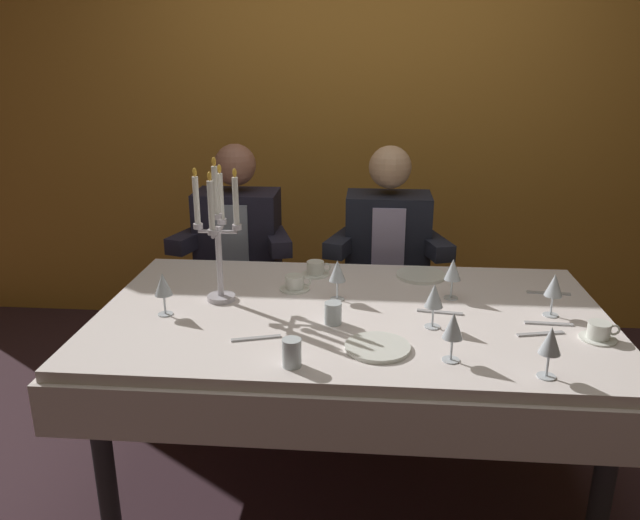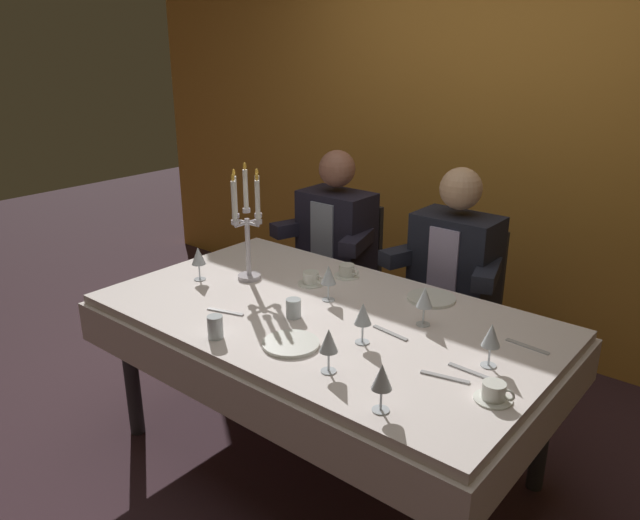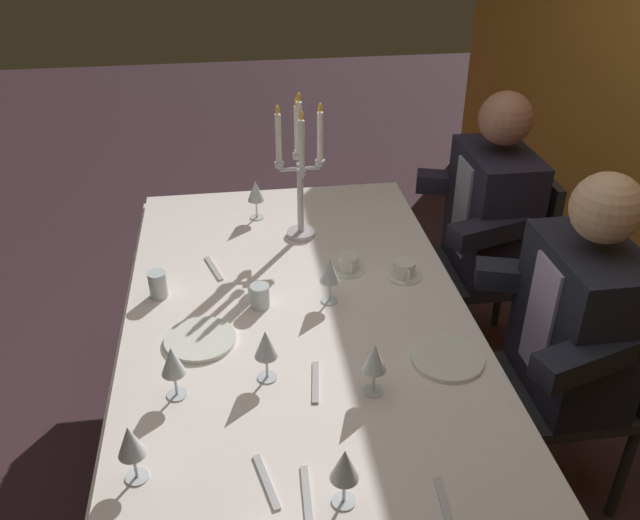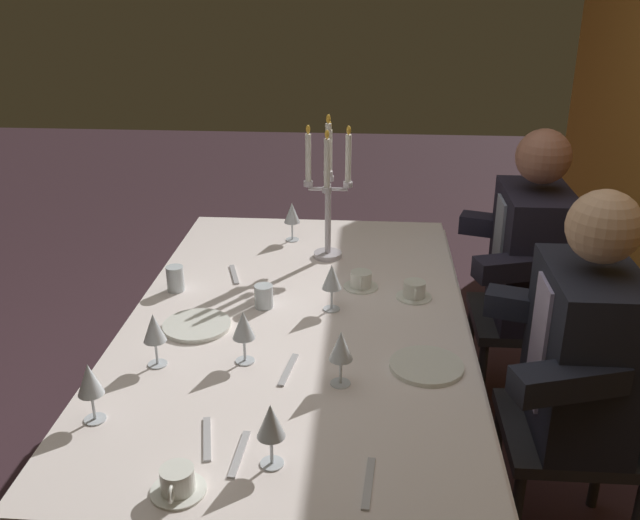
{
  "view_description": "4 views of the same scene",
  "coord_description": "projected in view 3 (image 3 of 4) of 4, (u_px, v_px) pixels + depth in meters",
  "views": [
    {
      "loc": [
        0.06,
        -2.15,
        1.66
      ],
      "look_at": [
        -0.12,
        0.02,
        0.93
      ],
      "focal_mm": 34.67,
      "sensor_mm": 36.0,
      "label": 1
    },
    {
      "loc": [
        1.5,
        -1.83,
        1.83
      ],
      "look_at": [
        -0.06,
        0.05,
        0.95
      ],
      "focal_mm": 34.49,
      "sensor_mm": 36.0,
      "label": 2
    },
    {
      "loc": [
        1.74,
        -0.18,
        2.0
      ],
      "look_at": [
        -0.12,
        0.09,
        0.86
      ],
      "focal_mm": 37.59,
      "sensor_mm": 36.0,
      "label": 3
    },
    {
      "loc": [
        2.04,
        0.23,
        1.81
      ],
      "look_at": [
        -0.07,
        0.07,
        0.92
      ],
      "focal_mm": 39.5,
      "sensor_mm": 36.0,
      "label": 4
    }
  ],
  "objects": [
    {
      "name": "ground_plane",
      "position": [
        302.0,
        473.0,
        2.53
      ],
      "size": [
        12.0,
        12.0,
        0.0
      ],
      "primitive_type": "plane",
      "color": "#3C262E"
    },
    {
      "name": "dining_table",
      "position": [
        299.0,
        344.0,
        2.21
      ],
      "size": [
        1.94,
        1.14,
        0.74
      ],
      "color": "white",
      "rests_on": "ground_plane"
    },
    {
      "name": "candelabra",
      "position": [
        300.0,
        172.0,
        2.46
      ],
      "size": [
        0.19,
        0.19,
        0.56
      ],
      "color": "silver",
      "rests_on": "dining_table"
    },
    {
      "name": "dinner_plate_0",
      "position": [
        200.0,
        339.0,
        2.02
      ],
      "size": [
        0.22,
        0.22,
        0.01
      ],
      "primitive_type": "cylinder",
      "color": "white",
      "rests_on": "dining_table"
    },
    {
      "name": "dinner_plate_1",
      "position": [
        447.0,
        358.0,
        1.95
      ],
      "size": [
        0.21,
        0.21,
        0.01
      ],
      "primitive_type": "cylinder",
      "color": "white",
      "rests_on": "dining_table"
    },
    {
      "name": "wine_glass_0",
      "position": [
        172.0,
        362.0,
        1.77
      ],
      "size": [
        0.07,
        0.07,
        0.16
      ],
      "color": "silver",
      "rests_on": "dining_table"
    },
    {
      "name": "wine_glass_1",
      "position": [
        256.0,
        192.0,
        2.66
      ],
      "size": [
        0.07,
        0.07,
        0.16
      ],
      "color": "silver",
      "rests_on": "dining_table"
    },
    {
      "name": "wine_glass_2",
      "position": [
        266.0,
        345.0,
        1.83
      ],
      "size": [
        0.07,
        0.07,
        0.16
      ],
      "color": "silver",
      "rests_on": "dining_table"
    },
    {
      "name": "wine_glass_3",
      "position": [
        330.0,
        272.0,
        2.15
      ],
      "size": [
        0.07,
        0.07,
        0.16
      ],
      "color": "silver",
      "rests_on": "dining_table"
    },
    {
      "name": "wine_glass_4",
      "position": [
        130.0,
        443.0,
        1.52
      ],
      "size": [
        0.07,
        0.07,
        0.16
      ],
      "color": "silver",
      "rests_on": "dining_table"
    },
    {
      "name": "wine_glass_5",
      "position": [
        375.0,
        359.0,
        1.78
      ],
      "size": [
        0.07,
        0.07,
        0.16
      ],
      "color": "silver",
      "rests_on": "dining_table"
    },
    {
      "name": "wine_glass_6",
      "position": [
        345.0,
        466.0,
        1.46
      ],
      "size": [
        0.07,
        0.07,
        0.16
      ],
      "color": "silver",
      "rests_on": "dining_table"
    },
    {
      "name": "water_tumbler_0",
      "position": [
        260.0,
        296.0,
        2.17
      ],
      "size": [
        0.06,
        0.06,
        0.08
      ],
      "primitive_type": "cylinder",
      "color": "silver",
      "rests_on": "dining_table"
    },
    {
      "name": "water_tumbler_1",
      "position": [
        158.0,
        285.0,
        2.21
      ],
      "size": [
        0.06,
        0.06,
        0.09
      ],
      "primitive_type": "cylinder",
      "color": "silver",
      "rests_on": "dining_table"
    },
    {
      "name": "coffee_cup_0",
      "position": [
        404.0,
        270.0,
        2.33
      ],
      "size": [
        0.13,
        0.12,
        0.06
      ],
      "color": "white",
      "rests_on": "dining_table"
    },
    {
      "name": "coffee_cup_2",
      "position": [
        348.0,
        264.0,
        2.36
      ],
      "size": [
        0.13,
        0.12,
        0.06
      ],
      "color": "white",
      "rests_on": "dining_table"
    },
    {
      "name": "fork_0",
      "position": [
        307.0,
        495.0,
        1.54
      ],
      "size": [
        0.17,
        0.03,
        0.01
      ],
      "primitive_type": "cube",
      "rotation": [
        0.0,
        0.0,
        -0.04
      ],
      "color": "#B7B7BC",
      "rests_on": "dining_table"
    },
    {
      "name": "fork_1",
      "position": [
        214.0,
        268.0,
        2.38
      ],
      "size": [
        0.17,
        0.07,
        0.01
      ],
      "primitive_type": "cube",
      "rotation": [
        0.0,
        0.0,
        0.3
      ],
      "color": "#B7B7BC",
      "rests_on": "dining_table"
    },
    {
      "name": "fork_2",
      "position": [
        266.0,
        482.0,
        1.57
      ],
      "size": [
        0.17,
        0.06,
        0.01
      ],
      "primitive_type": "cube",
      "rotation": [
        0.0,
        0.0,
        0.23
      ],
      "color": "#B7B7BC",
      "rests_on": "dining_table"
    },
    {
      "name": "fork_3",
      "position": [
        446.0,
        508.0,
        1.51
      ],
      "size": [
        0.17,
        0.03,
        0.01
      ],
      "primitive_type": "cube",
      "rotation": [
        0.0,
        0.0,
        -0.08
      ],
      "color": "#B7B7BC",
      "rests_on": "dining_table"
    },
    {
      "name": "fork_4",
      "position": [
        316.0,
        382.0,
        1.87
      ],
      "size": [
        0.17,
        0.04,
        0.01
      ],
      "primitive_type": "cube",
      "rotation": [
        0.0,
        0.0,
        -0.14
      ],
      "color": "#B7B7BC",
      "rests_on": "dining_table"
    },
    {
      "name": "seated_diner_0",
      "position": [
        493.0,
        211.0,
        2.78
      ],
      "size": [
        0.63,
        0.48,
        1.24
      ],
      "color": "#28282C",
      "rests_on": "ground_plane"
    },
    {
      "name": "seated_diner_1",
      "position": [
        581.0,
        320.0,
        2.13
      ],
      "size": [
        0.63,
        0.48,
        1.24
      ],
      "color": "#28282C",
      "rests_on": "ground_plane"
    }
  ]
}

